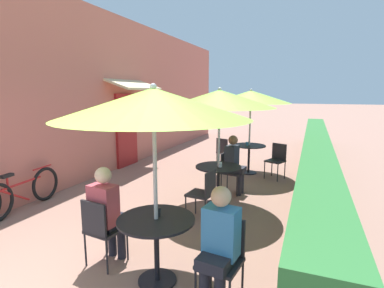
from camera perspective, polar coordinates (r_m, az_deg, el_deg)
cafe_facade_wall at (r=9.39m, az=-11.46°, el=9.34°), size 0.98×13.70×4.20m
planter_hedge at (r=8.06m, az=22.52°, el=-2.39°), size 0.60×12.70×1.01m
patio_table_near at (r=3.51m, az=-6.80°, el=-16.64°), size 0.87×0.87×0.76m
patio_umbrella_near at (r=3.14m, az=-7.33°, el=7.61°), size 2.04×2.04×2.23m
cafe_chair_near_left at (r=3.94m, az=-16.94°, el=-14.86°), size 0.45×0.45×0.87m
seated_patron_near_left at (r=3.95m, az=-15.88°, el=-12.09°), size 0.37×0.44×1.25m
cafe_chair_near_right at (r=3.26m, az=5.93°, el=-20.05°), size 0.45×0.45×0.87m
seated_patron_near_right at (r=3.08m, az=5.13°, el=-18.24°), size 0.37×0.44×1.25m
coffee_cup_near at (r=3.50m, az=-6.55°, el=-12.62°), size 0.07×0.07×0.09m
patio_table_mid at (r=5.73m, az=5.03°, el=-5.99°), size 0.87×0.87×0.76m
patio_umbrella_mid at (r=5.52m, az=5.25°, el=8.56°), size 2.04×2.04×2.23m
cafe_chair_mid_left at (r=6.47m, az=7.07°, el=-4.76°), size 0.44×0.44×0.87m
seated_patron_mid_left at (r=6.39m, az=8.04°, el=-3.39°), size 0.43×0.36×1.25m
cafe_chair_mid_right at (r=5.05m, az=2.37°, el=-8.91°), size 0.44×0.44×0.87m
coffee_cup_mid at (r=5.62m, az=5.36°, el=-3.95°), size 0.07×0.07×0.09m
patio_table_far at (r=8.09m, az=10.80°, el=-1.47°), size 0.87×0.87×0.76m
patio_umbrella_far at (r=7.94m, az=11.14°, el=8.79°), size 2.04×2.04×2.23m
cafe_chair_far_left at (r=8.48m, az=6.16°, el=-1.25°), size 0.52×0.52×0.87m
cafe_chair_far_right at (r=7.77m, az=15.84°, el=-2.59°), size 0.52×0.52×0.87m
coffee_cup_far at (r=7.99m, az=10.42°, el=0.06°), size 0.07×0.07×0.09m
bicycle_second at (r=6.31m, az=-29.53°, el=-7.93°), size 0.24×1.76×0.76m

